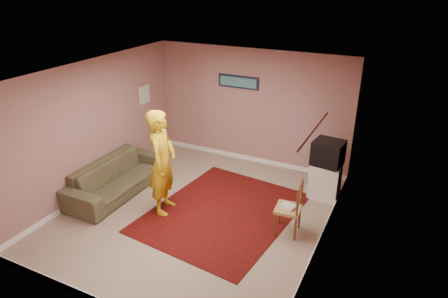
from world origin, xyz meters
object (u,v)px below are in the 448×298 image
at_px(chair_a, 327,174).
at_px(sofa, 117,177).
at_px(tv_cabinet, 325,180).
at_px(person, 162,162).
at_px(chair_b, 289,203).
at_px(crt_tv, 328,153).

bearing_deg(chair_a, sofa, -166.71).
xyz_separation_m(tv_cabinet, person, (-2.53, -1.78, 0.62)).
bearing_deg(tv_cabinet, chair_b, -100.92).
bearing_deg(person, chair_b, -96.51).
height_order(crt_tv, person, person).
bearing_deg(sofa, person, -96.60).
height_order(crt_tv, sofa, crt_tv).
relative_size(chair_b, person, 0.26).
bearing_deg(chair_a, crt_tv, 122.26).
xyz_separation_m(crt_tv, chair_b, (-0.28, -1.47, -0.36)).
bearing_deg(chair_b, tv_cabinet, 163.55).
xyz_separation_m(tv_cabinet, sofa, (-3.75, -1.64, -0.02)).
relative_size(chair_a, chair_b, 0.88).
bearing_deg(crt_tv, tv_cabinet, -0.00).
bearing_deg(crt_tv, chair_b, -93.88).
xyz_separation_m(tv_cabinet, chair_b, (-0.28, -1.47, 0.23)).
xyz_separation_m(crt_tv, person, (-2.52, -1.79, 0.04)).
distance_m(crt_tv, chair_b, 1.54).
height_order(tv_cabinet, chair_a, chair_a).
distance_m(crt_tv, person, 3.09).
relative_size(sofa, person, 1.16).
height_order(chair_b, person, person).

